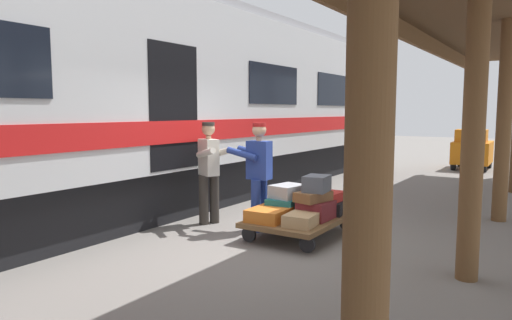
# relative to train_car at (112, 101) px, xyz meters

# --- Properties ---
(ground_plane) EXTENTS (60.00, 60.00, 0.00)m
(ground_plane) POSITION_rel_train_car_xyz_m (-3.54, -0.00, -2.06)
(ground_plane) COLOR slate
(train_car) EXTENTS (3.02, 17.80, 4.00)m
(train_car) POSITION_rel_train_car_xyz_m (0.00, 0.00, 0.00)
(train_car) COLOR silver
(train_car) RESTS_ON ground_plane
(luggage_cart) EXTENTS (1.17, 1.71, 0.30)m
(luggage_cart) POSITION_rel_train_car_xyz_m (-3.47, -0.58, -1.81)
(luggage_cart) COLOR brown
(luggage_cart) RESTS_ON ground_plane
(suitcase_maroon_trunk) EXTENTS (0.43, 0.53, 0.27)m
(suitcase_maroon_trunk) POSITION_rel_train_car_xyz_m (-3.74, -0.58, -1.63)
(suitcase_maroon_trunk) COLOR maroon
(suitcase_maroon_trunk) RESTS_ON luggage_cart
(suitcase_teal_softside) EXTENTS (0.50, 0.64, 0.27)m
(suitcase_teal_softside) POSITION_rel_train_car_xyz_m (-3.21, -0.58, -1.63)
(suitcase_teal_softside) COLOR #1E666B
(suitcase_teal_softside) RESTS_ON luggage_cart
(suitcase_tan_vintage) EXTENTS (0.45, 0.52, 0.17)m
(suitcase_tan_vintage) POSITION_rel_train_car_xyz_m (-3.74, -0.11, -1.68)
(suitcase_tan_vintage) COLOR tan
(suitcase_tan_vintage) RESTS_ON luggage_cart
(suitcase_orange_carryall) EXTENTS (0.54, 0.61, 0.18)m
(suitcase_orange_carryall) POSITION_rel_train_car_xyz_m (-3.21, -0.11, -1.67)
(suitcase_orange_carryall) COLOR #CC6B23
(suitcase_orange_carryall) RESTS_ON luggage_cart
(suitcase_navy_fabric) EXTENTS (0.47, 0.53, 0.23)m
(suitcase_navy_fabric) POSITION_rel_train_car_xyz_m (-3.21, -1.05, -1.65)
(suitcase_navy_fabric) COLOR navy
(suitcase_navy_fabric) RESTS_ON luggage_cart
(suitcase_black_hardshell) EXTENTS (0.53, 0.57, 0.19)m
(suitcase_black_hardshell) POSITION_rel_train_car_xyz_m (-3.74, -1.05, -1.67)
(suitcase_black_hardshell) COLOR black
(suitcase_black_hardshell) RESTS_ON luggage_cart
(suitcase_brown_leather) EXTENTS (0.44, 0.60, 0.14)m
(suitcase_brown_leather) POSITION_rel_train_car_xyz_m (-3.70, -0.55, -1.42)
(suitcase_brown_leather) COLOR brown
(suitcase_brown_leather) RESTS_ON suitcase_maroon_trunk
(suitcase_red_plastic) EXTENTS (0.39, 0.49, 0.14)m
(suitcase_red_plastic) POSITION_rel_train_car_xyz_m (-3.72, -1.04, -1.50)
(suitcase_red_plastic) COLOR #AD231E
(suitcase_red_plastic) RESTS_ON suitcase_black_hardshell
(suitcase_gray_aluminum) EXTENTS (0.47, 0.56, 0.20)m
(suitcase_gray_aluminum) POSITION_rel_train_car_xyz_m (-3.25, -0.60, -1.40)
(suitcase_gray_aluminum) COLOR #9EA0A5
(suitcase_gray_aluminum) RESTS_ON suitcase_teal_softside
(suitcase_slate_roller) EXTENTS (0.37, 0.46, 0.24)m
(suitcase_slate_roller) POSITION_rel_train_car_xyz_m (-3.74, -0.59, -1.23)
(suitcase_slate_roller) COLOR #4C515B
(suitcase_slate_roller) RESTS_ON suitcase_brown_leather
(porter_in_overalls) EXTENTS (0.68, 0.45, 1.70)m
(porter_in_overalls) POSITION_rel_train_car_xyz_m (-2.75, -0.53, -1.14)
(porter_in_overalls) COLOR navy
(porter_in_overalls) RESTS_ON ground_plane
(porter_by_door) EXTENTS (0.74, 0.60, 1.70)m
(porter_by_door) POSITION_rel_train_car_xyz_m (-1.84, -0.44, -1.14)
(porter_by_door) COLOR #332D28
(porter_by_door) RESTS_ON ground_plane
(baggage_tug) EXTENTS (1.14, 1.73, 1.30)m
(baggage_tug) POSITION_rel_train_car_xyz_m (-4.37, -10.79, -1.43)
(baggage_tug) COLOR orange
(baggage_tug) RESTS_ON ground_plane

